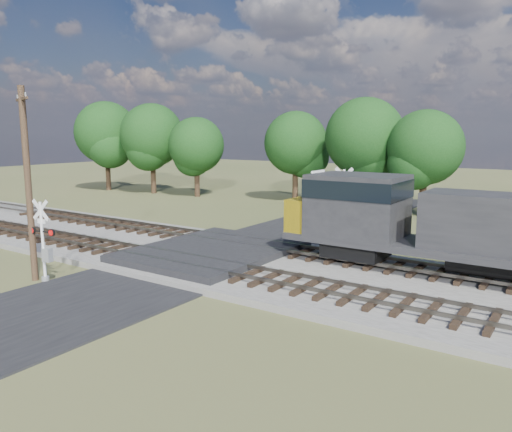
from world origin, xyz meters
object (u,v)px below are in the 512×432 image
Objects in this scene: utility_pole at (28,180)px; crossing_signal_near at (45,248)px; crossing_signal_far at (341,212)px; equipment_shed at (508,223)px.

crossing_signal_near is at bearing 27.21° from utility_pole.
crossing_signal_far reaches higher than crossing_signal_near.
crossing_signal_far is 0.99× the size of equipment_shed.
crossing_signal_near reaches higher than equipment_shed.
equipment_shed is at bearing 70.99° from utility_pole.
crossing_signal_far is at bearing 81.84° from utility_pole.
utility_pole is (-0.75, -0.08, 3.00)m from crossing_signal_near.
crossing_signal_far is at bearing -136.61° from equipment_shed.
utility_pole reaches higher than equipment_shed.
crossing_signal_far reaches higher than equipment_shed.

